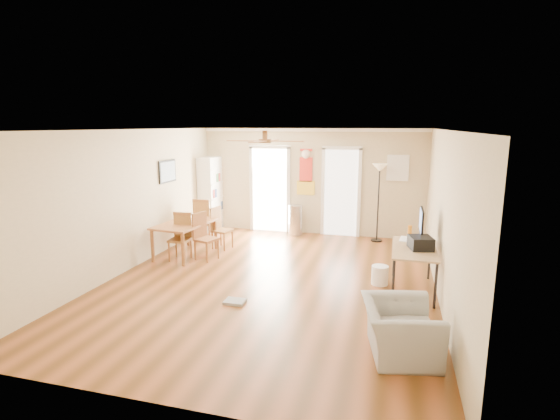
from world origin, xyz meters
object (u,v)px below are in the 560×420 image
(dining_chair_far, at_px, (205,220))
(wastebasket_a, at_px, (380,275))
(bookshelf, at_px, (211,194))
(dining_chair_right_b, at_px, (206,237))
(computer_desk, at_px, (413,269))
(dining_chair_right_a, at_px, (222,228))
(dining_chair_near, at_px, (180,237))
(armchair, at_px, (400,330))
(torchiere_lamp, at_px, (378,203))
(printer, at_px, (421,243))
(dining_table, at_px, (186,239))
(trash_can, at_px, (295,220))

(dining_chair_far, height_order, wastebasket_a, dining_chair_far)
(bookshelf, xyz_separation_m, wastebasket_a, (4.38, -2.86, -0.78))
(bookshelf, height_order, wastebasket_a, bookshelf)
(dining_chair_right_b, height_order, computer_desk, dining_chair_right_b)
(dining_chair_right_a, relative_size, dining_chair_far, 0.89)
(wastebasket_a, bearing_deg, bookshelf, 146.83)
(dining_chair_near, relative_size, computer_desk, 0.69)
(wastebasket_a, distance_m, armchair, 2.29)
(dining_chair_right_b, bearing_deg, dining_chair_far, 43.88)
(dining_chair_near, height_order, torchiere_lamp, torchiere_lamp)
(dining_chair_right_a, xyz_separation_m, armchair, (3.75, -3.57, -0.14))
(dining_chair_far, height_order, printer, dining_chair_far)
(torchiere_lamp, distance_m, wastebasket_a, 2.92)
(dining_chair_right_a, bearing_deg, dining_table, 152.61)
(armchair, bearing_deg, printer, -19.45)
(dining_chair_right_b, bearing_deg, bookshelf, 39.89)
(computer_desk, height_order, armchair, computer_desk)
(dining_chair_far, bearing_deg, printer, 158.37)
(dining_table, height_order, printer, printer)
(dining_chair_far, height_order, trash_can, dining_chair_far)
(torchiere_lamp, height_order, printer, torchiere_lamp)
(printer, xyz_separation_m, wastebasket_a, (-0.61, 0.19, -0.67))
(bookshelf, height_order, trash_can, bookshelf)
(dining_table, bearing_deg, armchair, -34.17)
(dining_chair_right_a, distance_m, dining_chair_near, 1.10)
(dining_chair_right_a, xyz_separation_m, dining_chair_near, (-0.50, -0.98, 0.02))
(dining_table, bearing_deg, bookshelf, 100.08)
(dining_chair_far, xyz_separation_m, wastebasket_a, (4.05, -1.77, -0.34))
(dining_chair_far, height_order, torchiere_lamp, torchiere_lamp)
(computer_desk, height_order, wastebasket_a, computer_desk)
(dining_chair_far, bearing_deg, dining_chair_right_a, 144.21)
(torchiere_lamp, bearing_deg, printer, -75.21)
(bookshelf, relative_size, wastebasket_a, 5.77)
(computer_desk, bearing_deg, dining_chair_near, 173.90)
(dining_chair_right_b, bearing_deg, trash_can, -9.99)
(printer, bearing_deg, bookshelf, 134.81)
(dining_table, distance_m, dining_chair_far, 1.13)
(dining_table, distance_m, wastebasket_a, 4.05)
(torchiere_lamp, height_order, armchair, torchiere_lamp)
(dining_chair_right_b, height_order, armchair, dining_chair_right_b)
(dining_table, xyz_separation_m, wastebasket_a, (3.99, -0.66, -0.18))
(computer_desk, bearing_deg, trash_can, 131.46)
(dining_chair_right_a, xyz_separation_m, wastebasket_a, (3.44, -1.31, -0.29))
(dining_chair_right_a, bearing_deg, printer, -97.49)
(computer_desk, bearing_deg, armchair, -95.65)
(dining_chair_near, distance_m, wastebasket_a, 3.97)
(wastebasket_a, bearing_deg, printer, -17.20)
(dining_chair_near, height_order, printer, dining_chair_near)
(trash_can, height_order, computer_desk, trash_can)
(dining_chair_right_a, distance_m, dining_chair_far, 0.77)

